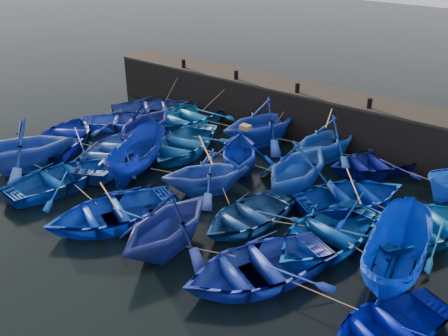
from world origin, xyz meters
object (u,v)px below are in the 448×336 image
Objects in this scene: boat_8 at (183,143)px; boat_13 at (64,137)px; boat_0 at (152,107)px; boat_20 at (20,145)px; wooden_crate at (245,127)px.

boat_8 is 6.36m from boat_13.
boat_0 is 6.06m from boat_8.
boat_20 is at bearing -143.27° from boat_8.
boat_13 is at bearing -163.93° from boat_8.
boat_13 is 10.00m from wooden_crate.
boat_0 is 0.89× the size of boat_13.
boat_20 is (0.61, -2.82, 0.73)m from boat_13.
boat_0 is 0.99× the size of boat_20.
boat_8 is (5.24, -3.06, 0.05)m from boat_0.
wooden_crate reaches higher than boat_13.
wooden_crate is (9.25, 3.39, 1.75)m from boat_13.
wooden_crate is (9.01, -2.90, 1.82)m from boat_0.
boat_0 is 6.30m from boat_13.
boat_20 reaches higher than boat_0.
wooden_crate is at bearing -160.17° from boat_0.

